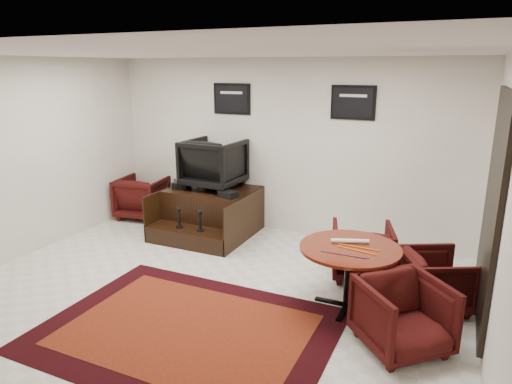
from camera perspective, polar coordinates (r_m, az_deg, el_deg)
ground at (r=5.67m, az=-6.32°, el=-12.59°), size 6.00×6.00×0.00m
room_shell at (r=5.00m, az=-2.16°, el=5.39°), size 6.02×5.02×2.81m
area_rug at (r=5.01m, az=-8.59°, el=-16.65°), size 2.97×2.23×0.01m
shine_podium at (r=7.54m, az=-5.69°, el=-2.61°), size 1.42×1.46×0.73m
shine_chair at (r=7.45m, az=-5.30°, el=3.87°), size 0.89×0.84×0.89m
shoes_pair at (r=7.60m, az=-9.27°, el=0.92°), size 0.27×0.33×0.11m
polish_kit at (r=6.98m, az=-3.49°, el=-0.26°), size 0.32×0.26×0.09m
umbrella_black at (r=7.89m, az=-11.39°, el=-1.25°), size 0.33×0.12×0.88m
umbrella_hooked at (r=8.01m, az=-10.72°, el=-1.03°), size 0.32×0.12×0.86m
armchair_side at (r=8.51m, az=-13.99°, el=-0.39°), size 0.90×0.86×0.82m
meeting_table at (r=5.21m, az=11.63°, el=-7.64°), size 1.12×1.12×0.73m
table_chair_back at (r=6.09m, az=13.11°, el=-6.88°), size 0.92×0.89×0.77m
table_chair_window at (r=5.60m, az=21.55°, el=-9.91°), size 0.91×0.93×0.72m
table_chair_corner at (r=4.71m, az=17.91°, el=-14.10°), size 1.03×1.03×0.78m
paper_roll at (r=5.27m, az=11.68°, el=-6.03°), size 0.41×0.19×0.05m
table_clutter at (r=5.07m, az=12.15°, el=-7.16°), size 0.57×0.30×0.01m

